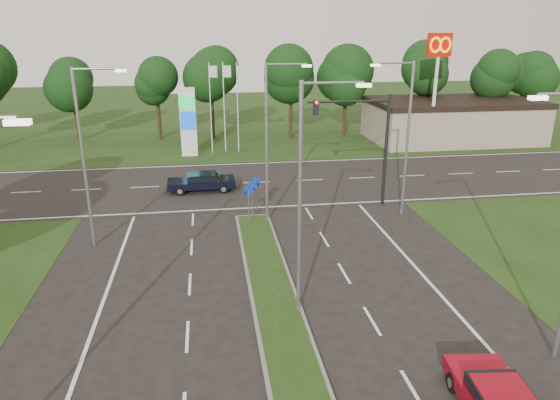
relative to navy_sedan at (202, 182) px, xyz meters
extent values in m
cube|color=black|center=(2.96, 32.42, -0.68)|extent=(160.00, 50.00, 0.02)
cube|color=black|center=(2.96, 1.42, -0.68)|extent=(160.00, 12.00, 0.02)
cube|color=slate|center=(2.96, -18.58, -0.62)|extent=(2.00, 26.00, 0.12)
cube|color=gray|center=(24.96, 13.42, 1.32)|extent=(16.00, 9.00, 4.00)
cylinder|color=gray|center=(3.76, -16.58, 3.82)|extent=(0.16, 0.16, 9.00)
cylinder|color=gray|center=(4.86, -16.58, 8.22)|extent=(2.20, 0.10, 0.10)
cube|color=#FFF2CC|center=(5.96, -16.58, 8.12)|extent=(0.50, 0.22, 0.12)
cylinder|color=gray|center=(3.76, -6.58, 3.82)|extent=(0.16, 0.16, 9.00)
cylinder|color=gray|center=(4.86, -6.58, 8.22)|extent=(2.20, 0.10, 0.10)
cube|color=#FFF2CC|center=(5.96, -6.58, 8.12)|extent=(0.50, 0.22, 0.12)
cube|color=#FFF2CC|center=(-3.34, -22.58, 8.12)|extent=(0.50, 0.22, 0.12)
cylinder|color=gray|center=(-5.54, -8.58, 3.82)|extent=(0.16, 0.16, 9.00)
cylinder|color=gray|center=(-4.44, -8.58, 8.22)|extent=(2.20, 0.10, 0.10)
cube|color=#FFF2CC|center=(-3.34, -8.58, 8.12)|extent=(0.50, 0.22, 0.12)
cylinder|color=gray|center=(11.96, -6.58, 3.82)|extent=(0.16, 0.16, 9.00)
cylinder|color=gray|center=(10.86, -6.58, 8.22)|extent=(2.20, 0.10, 0.10)
cube|color=#FFF2CC|center=(9.76, -6.58, 8.12)|extent=(0.50, 0.22, 0.12)
cube|color=#FFF2CC|center=(9.76, -20.58, 8.12)|extent=(0.50, 0.22, 0.12)
cylinder|color=black|center=(11.46, -4.58, 2.82)|extent=(0.20, 0.20, 7.00)
cylinder|color=black|center=(8.96, -4.58, 5.92)|extent=(5.00, 0.14, 0.14)
cube|color=black|center=(6.96, -4.58, 5.62)|extent=(0.28, 0.28, 0.90)
sphere|color=#FF190C|center=(6.96, -4.76, 5.92)|extent=(0.20, 0.20, 0.20)
cylinder|color=gray|center=(2.66, -7.08, 0.42)|extent=(0.06, 0.06, 2.20)
cylinder|color=#0C26A5|center=(2.66, -7.08, 1.42)|extent=(0.56, 0.04, 0.56)
cylinder|color=gray|center=(2.96, -6.08, 0.42)|extent=(0.06, 0.06, 2.20)
cylinder|color=#0C26A5|center=(2.96, -6.08, 1.42)|extent=(0.56, 0.04, 0.56)
cylinder|color=gray|center=(3.26, -5.38, 0.42)|extent=(0.06, 0.06, 2.20)
cylinder|color=#0C26A5|center=(3.26, -5.38, 1.42)|extent=(0.56, 0.04, 0.56)
cube|color=silver|center=(-1.04, 10.42, 2.32)|extent=(1.40, 0.30, 6.00)
cube|color=#0CA53F|center=(-1.04, 10.24, 4.12)|extent=(1.30, 0.08, 1.20)
cube|color=#0C3FBF|center=(-1.04, 10.24, 2.52)|extent=(1.30, 0.08, 1.60)
cylinder|color=silver|center=(0.96, 11.42, 3.32)|extent=(0.08, 0.08, 8.00)
cube|color=#B2D8B2|center=(1.31, 11.42, 6.52)|extent=(0.70, 0.02, 1.00)
cylinder|color=silver|center=(2.16, 11.42, 3.32)|extent=(0.08, 0.08, 8.00)
cube|color=#B2D8B2|center=(2.51, 11.42, 6.52)|extent=(0.70, 0.02, 1.00)
cylinder|color=silver|center=(3.36, 11.42, 3.32)|extent=(0.08, 0.08, 8.00)
cube|color=#B2D8B2|center=(3.71, 11.42, 6.52)|extent=(0.70, 0.02, 1.00)
cylinder|color=silver|center=(20.96, 9.42, 4.32)|extent=(0.30, 0.30, 10.00)
cube|color=#BF0C07|center=(20.96, 9.42, 8.72)|extent=(2.20, 0.35, 2.00)
torus|color=#FFC600|center=(20.51, 9.20, 8.72)|extent=(1.06, 0.16, 1.06)
torus|color=#FFC600|center=(21.41, 9.20, 8.72)|extent=(1.06, 0.16, 1.06)
cylinder|color=black|center=(2.96, 17.42, 1.52)|extent=(0.36, 0.36, 4.40)
sphere|color=black|center=(2.96, 17.42, 5.82)|extent=(6.00, 6.00, 6.00)
sphere|color=black|center=(3.26, 17.22, 6.82)|extent=(4.80, 4.80, 4.80)
cube|color=black|center=(8.30, -23.28, 0.29)|extent=(1.72, 2.08, 0.42)
cube|color=maroon|center=(8.30, -23.28, 0.50)|extent=(1.59, 1.72, 0.04)
cylinder|color=black|center=(7.65, -21.72, -0.37)|extent=(0.27, 0.63, 0.61)
cylinder|color=black|center=(9.27, -21.90, -0.37)|extent=(0.27, 0.63, 0.61)
cube|color=black|center=(-0.02, 0.00, -0.10)|extent=(4.63, 1.99, 0.47)
cube|color=black|center=(0.07, 0.00, 0.34)|extent=(2.06, 1.65, 0.44)
cube|color=black|center=(0.07, 0.00, 0.56)|extent=(1.69, 1.54, 0.04)
cylinder|color=black|center=(-1.47, -0.90, -0.35)|extent=(0.65, 0.23, 0.65)
cylinder|color=black|center=(-1.51, 0.82, -0.35)|extent=(0.65, 0.23, 0.65)
cylinder|color=black|center=(1.47, -0.82, -0.35)|extent=(0.65, 0.23, 0.65)
cylinder|color=black|center=(1.42, 0.90, -0.35)|extent=(0.65, 0.23, 0.65)
camera|label=1|loc=(0.51, -33.51, 9.92)|focal=32.00mm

